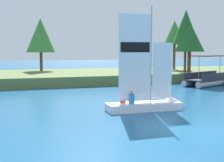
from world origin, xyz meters
The scene contains 8 objects.
ground_plane centered at (0.00, 0.00, 0.00)m, with size 200.00×200.00×0.00m, color #195684.
shore_bank centered at (0.00, 23.64, 0.50)m, with size 80.00×13.30×0.99m, color #5B703D.
shoreline_tree_left centered at (-3.41, 27.06, 5.29)m, with size 3.53×3.53×6.37m.
shoreline_tree_midleft centered at (12.41, 19.17, 4.98)m, with size 3.37×3.37×5.69m.
shoreline_tree_centre centered at (12.51, 20.20, 6.16)m, with size 3.12×3.12×7.18m.
shoreline_tree_midright centered at (13.42, 24.33, 5.76)m, with size 2.81×2.81×6.35m.
sailboat centered at (0.89, 4.69, 0.52)m, with size 4.92×1.38×6.37m.
pontoon_boat centered at (11.86, 14.55, 0.68)m, with size 6.70×4.45×2.98m.
Camera 1 is at (-7.11, -11.42, 3.45)m, focal length 49.34 mm.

